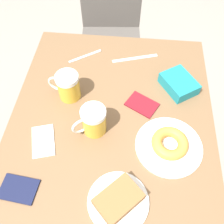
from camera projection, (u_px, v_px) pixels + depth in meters
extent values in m
plane|color=gray|center=(112.00, 176.00, 1.63)|extent=(8.00, 8.00, 0.00)
cube|color=brown|center=(112.00, 117.00, 1.04)|extent=(0.83, 0.99, 0.03)
cylinder|color=black|center=(61.00, 85.00, 1.62)|extent=(0.04, 0.04, 0.70)
cylinder|color=black|center=(178.00, 93.00, 1.58)|extent=(0.04, 0.04, 0.70)
cube|color=#514C47|center=(111.00, 44.00, 1.69)|extent=(0.43, 0.43, 0.02)
cube|color=#514C47|center=(111.00, 0.00, 1.62)|extent=(0.40, 0.07, 0.39)
cylinder|color=#514C47|center=(86.00, 86.00, 1.78)|extent=(0.03, 0.03, 0.44)
cylinder|color=#514C47|center=(135.00, 86.00, 1.78)|extent=(0.03, 0.03, 0.44)
cylinder|color=#514C47|center=(89.00, 52.00, 1.98)|extent=(0.03, 0.03, 0.44)
cylinder|color=#514C47|center=(133.00, 52.00, 1.97)|extent=(0.03, 0.03, 0.44)
cylinder|color=white|center=(118.00, 202.00, 0.83)|extent=(0.21, 0.21, 0.01)
cube|color=brown|center=(118.00, 199.00, 0.81)|extent=(0.17, 0.17, 0.04)
cylinder|color=white|center=(169.00, 146.00, 0.94)|extent=(0.25, 0.25, 0.01)
torus|color=#D18938|center=(170.00, 143.00, 0.92)|extent=(0.14, 0.14, 0.04)
cylinder|color=gold|center=(94.00, 122.00, 0.95)|extent=(0.09, 0.09, 0.10)
cylinder|color=white|center=(93.00, 113.00, 0.90)|extent=(0.09, 0.09, 0.02)
torus|color=silver|center=(81.00, 126.00, 0.93)|extent=(0.07, 0.05, 0.08)
cylinder|color=gold|center=(69.00, 88.00, 1.04)|extent=(0.09, 0.09, 0.10)
cylinder|color=white|center=(67.00, 78.00, 0.99)|extent=(0.09, 0.09, 0.02)
torus|color=silver|center=(57.00, 84.00, 1.04)|extent=(0.08, 0.02, 0.08)
cube|color=white|center=(43.00, 141.00, 0.96)|extent=(0.12, 0.15, 0.00)
cube|color=silver|center=(85.00, 56.00, 1.22)|extent=(0.15, 0.11, 0.00)
cube|color=silver|center=(135.00, 58.00, 1.21)|extent=(0.22, 0.08, 0.00)
cube|color=#141938|center=(19.00, 189.00, 0.85)|extent=(0.13, 0.10, 0.01)
cube|color=maroon|center=(142.00, 104.00, 1.05)|extent=(0.15, 0.14, 0.01)
cube|color=teal|center=(179.00, 84.00, 1.09)|extent=(0.18, 0.19, 0.05)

